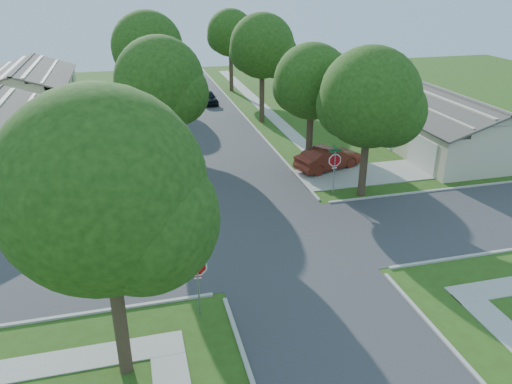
{
  "coord_description": "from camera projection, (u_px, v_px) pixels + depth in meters",
  "views": [
    {
      "loc": [
        -6.52,
        -20.48,
        12.14
      ],
      "look_at": [
        -0.56,
        2.64,
        1.6
      ],
      "focal_mm": 35.0,
      "sensor_mm": 36.0,
      "label": 1
    }
  ],
  "objects": [
    {
      "name": "tree_w_mid",
      "position": [
        148.0,
        50.0,
        39.46
      ],
      "size": [
        5.8,
        5.6,
        9.56
      ],
      "color": "#38281C",
      "rests_on": "ground"
    },
    {
      "name": "tree_ne_corner",
      "position": [
        370.0,
        102.0,
        27.45
      ],
      "size": [
        5.8,
        5.6,
        8.66
      ],
      "color": "#38281C",
      "rests_on": "ground"
    },
    {
      "name": "house_ne_far",
      "position": [
        344.0,
        81.0,
        53.25
      ],
      "size": [
        8.42,
        13.6,
        4.23
      ],
      "color": "beige",
      "rests_on": "ground"
    },
    {
      "name": "stop_sign_sw",
      "position": [
        197.0,
        270.0,
        18.47
      ],
      "size": [
        1.05,
        0.8,
        2.98
      ],
      "color": "gray",
      "rests_on": "ground"
    },
    {
      "name": "tree_sw_corner",
      "position": [
        106.0,
        199.0,
        14.11
      ],
      "size": [
        6.21,
        6.0,
        9.55
      ],
      "color": "#38281C",
      "rests_on": "ground"
    },
    {
      "name": "car_curb_west",
      "position": [
        177.0,
        85.0,
        55.12
      ],
      "size": [
        2.36,
        5.14,
        1.46
      ],
      "primitive_type": "imported",
      "rotation": [
        0.0,
        0.0,
        3.21
      ],
      "color": "black",
      "rests_on": "ground"
    },
    {
      "name": "ground",
      "position": [
        280.0,
        241.0,
        24.53
      ],
      "size": [
        100.0,
        100.0,
        0.0
      ],
      "primitive_type": "plane",
      "color": "#2F4B14",
      "rests_on": "ground"
    },
    {
      "name": "tree_w_far",
      "position": [
        142.0,
        42.0,
        51.37
      ],
      "size": [
        4.76,
        4.6,
        8.04
      ],
      "color": "#38281C",
      "rests_on": "ground"
    },
    {
      "name": "tree_w_near",
      "position": [
        161.0,
        85.0,
        28.98
      ],
      "size": [
        5.38,
        5.2,
        8.97
      ],
      "color": "#38281C",
      "rests_on": "ground"
    },
    {
      "name": "sidewalk_ne",
      "position": [
        262.0,
        107.0,
        48.95
      ],
      "size": [
        1.2,
        40.0,
        0.04
      ],
      "primitive_type": "cube",
      "color": "#9E9B91",
      "rests_on": "ground"
    },
    {
      "name": "sidewalk_nw",
      "position": [
        135.0,
        115.0,
        46.16
      ],
      "size": [
        1.2,
        40.0,
        0.04
      ],
      "primitive_type": "cube",
      "color": "#9E9B91",
      "rests_on": "ground"
    },
    {
      "name": "car_curb_east",
      "position": [
        208.0,
        97.0,
        49.97
      ],
      "size": [
        1.7,
        3.79,
        1.27
      ],
      "primitive_type": "imported",
      "rotation": [
        0.0,
        0.0,
        0.06
      ],
      "color": "black",
      "rests_on": "ground"
    },
    {
      "name": "car_driveway",
      "position": [
        328.0,
        158.0,
        33.29
      ],
      "size": [
        4.98,
        3.05,
        1.55
      ],
      "primitive_type": "imported",
      "rotation": [
        0.0,
        0.0,
        1.9
      ],
      "color": "#5C1E13",
      "rests_on": "ground"
    },
    {
      "name": "tree_e_mid",
      "position": [
        263.0,
        49.0,
        41.7
      ],
      "size": [
        5.59,
        5.4,
        9.21
      ],
      "color": "#38281C",
      "rests_on": "ground"
    },
    {
      "name": "house_ne_near",
      "position": [
        442.0,
        127.0,
        37.31
      ],
      "size": [
        8.42,
        13.6,
        4.23
      ],
      "color": "beige",
      "rests_on": "ground"
    },
    {
      "name": "driveway",
      "position": [
        364.0,
        174.0,
        32.61
      ],
      "size": [
        8.8,
        3.6,
        0.05
      ],
      "primitive_type": "cube",
      "color": "#9E9B91",
      "rests_on": "ground"
    },
    {
      "name": "stop_sign_ne",
      "position": [
        335.0,
        162.0,
        28.95
      ],
      "size": [
        1.05,
        0.8,
        2.98
      ],
      "color": "gray",
      "rests_on": "ground"
    },
    {
      "name": "tree_e_near",
      "position": [
        313.0,
        85.0,
        31.31
      ],
      "size": [
        4.97,
        4.8,
        8.28
      ],
      "color": "#38281C",
      "rests_on": "ground"
    },
    {
      "name": "road_ns",
      "position": [
        280.0,
        241.0,
        24.53
      ],
      "size": [
        7.0,
        100.0,
        0.02
      ],
      "primitive_type": "cube",
      "color": "#333335",
      "rests_on": "ground"
    },
    {
      "name": "house_nw_far",
      "position": [
        28.0,
        91.0,
        48.61
      ],
      "size": [
        8.42,
        13.6,
        4.23
      ],
      "color": "beige",
      "rests_on": "ground"
    },
    {
      "name": "tree_e_far",
      "position": [
        231.0,
        35.0,
        53.32
      ],
      "size": [
        5.17,
        5.0,
        8.72
      ],
      "color": "#38281C",
      "rests_on": "ground"
    }
  ]
}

